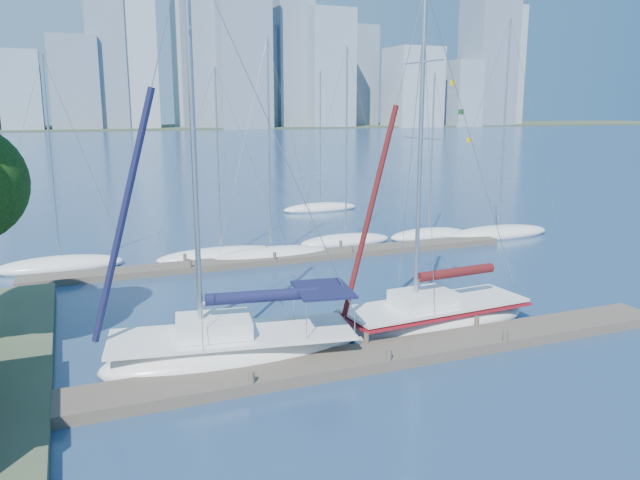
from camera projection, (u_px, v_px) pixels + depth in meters
name	position (u px, v px, depth m)	size (l,w,h in m)	color
ground	(377.00, 361.00, 22.83)	(700.00, 700.00, 0.00)	navy
near_dock	(377.00, 356.00, 22.79)	(26.00, 2.00, 0.40)	brown
far_dock	(286.00, 258.00, 38.04)	(30.00, 1.80, 0.36)	brown
far_shore	(85.00, 128.00, 313.13)	(800.00, 100.00, 1.50)	#38472D
sailboat_navy	(232.00, 333.00, 22.58)	(9.78, 4.52, 15.08)	white
sailboat_maroon	(435.00, 302.00, 26.33)	(8.91, 3.45, 14.22)	white
bg_boat_0	(60.00, 265.00, 35.93)	(7.19, 2.76, 12.37)	white
bg_boat_1	(221.00, 255.00, 38.55)	(8.16, 3.83, 11.83)	white
bg_boat_2	(271.00, 255.00, 38.47)	(7.86, 4.77, 13.49)	white
bg_boat_3	(346.00, 240.00, 42.73)	(6.86, 3.55, 13.38)	white
bg_boat_4	(429.00, 235.00, 44.77)	(6.45, 3.58, 11.85)	white
bg_boat_5	(498.00, 233.00, 45.22)	(8.80, 5.39, 15.53)	white
bg_boat_7	(320.00, 208.00, 57.02)	(7.18, 2.46, 12.70)	white
skyline	(141.00, 50.00, 288.09)	(502.20, 51.31, 109.07)	gray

